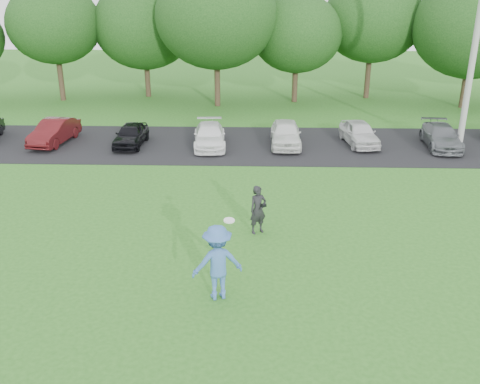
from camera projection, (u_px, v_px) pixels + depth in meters
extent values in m
plane|color=#29641C|center=(236.00, 286.00, 14.24)|extent=(100.00, 100.00, 0.00)
cube|color=black|center=(246.00, 144.00, 26.30)|extent=(32.00, 6.50, 0.03)
cylinder|color=#A2A19D|center=(475.00, 47.00, 23.69)|extent=(0.28, 0.28, 9.61)
imported|color=#3D67AC|center=(217.00, 262.00, 13.39)|extent=(1.46, 1.09, 2.01)
cylinder|color=white|center=(229.00, 220.00, 12.73)|extent=(0.27, 0.27, 0.07)
imported|color=black|center=(258.00, 210.00, 16.96)|extent=(0.69, 0.62, 1.59)
cube|color=black|center=(264.00, 205.00, 16.70)|extent=(0.17, 0.16, 0.10)
imported|color=#4A1012|center=(54.00, 132.00, 26.27)|extent=(1.69, 3.66, 1.16)
imported|color=black|center=(131.00, 135.00, 25.93)|extent=(1.38, 3.20, 1.07)
imported|color=white|center=(210.00, 136.00, 25.79)|extent=(1.79, 3.76, 1.06)
imported|color=silver|center=(286.00, 133.00, 25.87)|extent=(1.47, 3.57, 1.21)
imported|color=silver|center=(359.00, 133.00, 26.09)|extent=(1.78, 3.50, 1.14)
imported|color=slate|center=(441.00, 136.00, 25.66)|extent=(1.74, 3.75, 1.06)
cylinder|color=#38281C|center=(61.00, 80.00, 35.44)|extent=(0.36, 0.36, 2.70)
ellipsoid|color=#214C19|center=(54.00, 24.00, 34.10)|extent=(5.94, 5.94, 5.05)
cylinder|color=#38281C|center=(148.00, 80.00, 36.67)|extent=(0.36, 0.36, 2.20)
ellipsoid|color=#214C19|center=(144.00, 26.00, 35.33)|extent=(6.68, 6.68, 5.68)
cylinder|color=#38281C|center=(217.00, 85.00, 33.84)|extent=(0.36, 0.36, 2.70)
ellipsoid|color=#214C19|center=(216.00, 16.00, 32.30)|extent=(7.42, 7.42, 6.31)
cylinder|color=#38281C|center=(295.00, 85.00, 35.08)|extent=(0.36, 0.36, 2.20)
ellipsoid|color=#214C19|center=(297.00, 34.00, 33.87)|extent=(5.76, 5.76, 4.90)
cylinder|color=#38281C|center=(368.00, 78.00, 36.15)|extent=(0.36, 0.36, 2.70)
ellipsoid|color=#214C19|center=(373.00, 19.00, 34.73)|extent=(6.50, 6.50, 5.53)
cylinder|color=#38281C|center=(464.00, 90.00, 33.48)|extent=(0.36, 0.36, 2.20)
ellipsoid|color=#214C19|center=(474.00, 27.00, 32.06)|extent=(7.24, 7.24, 6.15)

